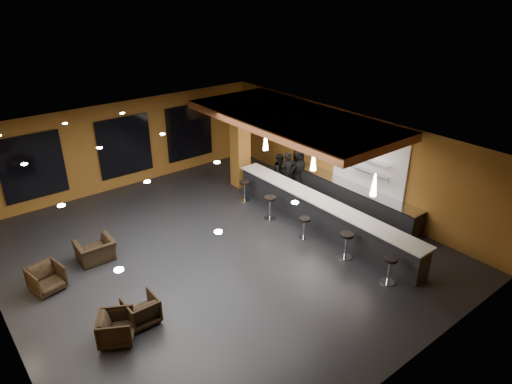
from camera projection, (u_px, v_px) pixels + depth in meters
floor at (217, 253)px, 14.46m from camera, size 12.00×13.00×0.10m
ceiling at (212, 145)px, 12.91m from camera, size 12.00×13.00×0.10m
wall_back at (124, 145)px, 18.31m from camera, size 12.00×0.10×3.50m
wall_front at (398, 318)px, 9.06m from camera, size 12.00×0.10×3.50m
wall_right at (349, 157)px, 17.08m from camera, size 0.10×13.00×3.50m
wood_soffit at (292, 119)px, 15.95m from camera, size 3.60×8.00×0.28m
window_left at (32, 167)px, 16.29m from camera, size 2.20×0.06×2.40m
window_center at (125, 146)px, 18.26m from camera, size 2.20×0.06×2.40m
window_right at (190, 132)px, 19.94m from camera, size 2.20×0.06×2.40m
tile_backsplash at (369, 159)px, 16.22m from camera, size 0.06×3.20×2.40m
bar_counter at (321, 215)px, 15.57m from camera, size 0.60×8.00×1.00m
bar_top at (322, 201)px, 15.34m from camera, size 0.78×8.10×0.05m
prep_counter at (349, 196)px, 17.07m from camera, size 0.70×6.00×0.86m
prep_top at (350, 185)px, 16.88m from camera, size 0.72×6.00×0.03m
wall_shelf_lower at (370, 172)px, 16.17m from camera, size 0.30×1.50×0.03m
wall_shelf_upper at (371, 160)px, 15.98m from camera, size 0.30×1.50×0.03m
column at (240, 145)px, 18.28m from camera, size 0.60×0.60×3.50m
pendant_0 at (374, 185)px, 13.36m from camera, size 0.20×0.20×0.70m
pendant_1 at (314, 160)px, 15.12m from camera, size 0.20×0.20×0.70m
pendant_2 at (266, 141)px, 16.89m from camera, size 0.20×0.20×0.70m
staff_a at (288, 173)px, 18.05m from camera, size 0.71×0.59×1.66m
staff_b at (280, 172)px, 18.23m from camera, size 0.82×0.67×1.55m
staff_c at (298, 169)px, 18.35m from camera, size 0.90×0.64×1.71m
armchair_a at (116, 328)px, 10.77m from camera, size 1.11×1.10×0.75m
armchair_b at (141, 310)px, 11.36m from camera, size 0.78×0.80×0.72m
armchair_c at (46, 279)px, 12.51m from camera, size 0.95×0.97×0.75m
armchair_d at (95, 251)px, 13.83m from camera, size 1.09×0.96×0.69m
bar_stool_0 at (390, 267)px, 12.74m from camera, size 0.42×0.42×0.83m
bar_stool_1 at (346, 242)px, 13.89m from camera, size 0.43×0.43×0.85m
bar_stool_2 at (304, 225)px, 14.97m from camera, size 0.38×0.38×0.75m
bar_stool_3 at (270, 205)px, 16.13m from camera, size 0.44×0.44×0.87m
bar_stool_4 at (245, 188)px, 17.48m from camera, size 0.41×0.41×0.80m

